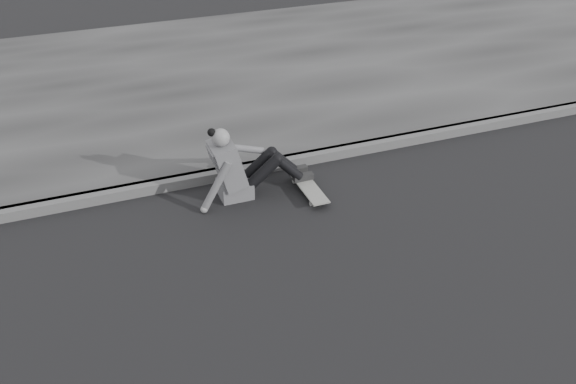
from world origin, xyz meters
name	(u,v)px	position (x,y,z in m)	size (l,w,h in m)	color
ground	(489,269)	(0.00, 0.00, 0.00)	(80.00, 80.00, 0.00)	black
curb	(368,147)	(0.00, 2.58, 0.06)	(24.00, 0.16, 0.12)	#515151
sidewalk	(284,67)	(0.00, 5.60, 0.06)	(24.00, 6.00, 0.12)	#343434
skateboard	(308,188)	(-1.10, 1.91, 0.07)	(0.20, 0.78, 0.09)	gray
seated_woman	(240,167)	(-1.83, 2.15, 0.36)	(1.38, 0.46, 0.88)	#5A5A5D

